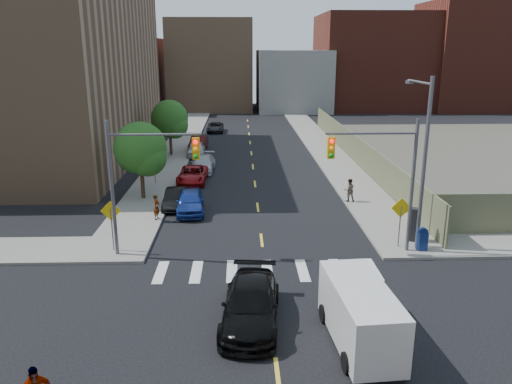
{
  "coord_description": "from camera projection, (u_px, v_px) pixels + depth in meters",
  "views": [
    {
      "loc": [
        -1.17,
        -17.92,
        10.28
      ],
      "look_at": [
        -0.22,
        10.77,
        2.0
      ],
      "focal_mm": 35.0,
      "sensor_mm": 36.0,
      "label": 1
    }
  ],
  "objects": [
    {
      "name": "smokestack",
      "position": [
        492.0,
        26.0,
        84.77
      ],
      "size": [
        1.8,
        1.8,
        28.0
      ],
      "primitive_type": "cylinder",
      "color": "#8C6B4C",
      "rests_on": "ground"
    },
    {
      "name": "signal_nw",
      "position": [
        142.0,
        170.0,
        24.41
      ],
      "size": [
        4.59,
        0.3,
        7.0
      ],
      "color": "#59595E",
      "rests_on": "ground"
    },
    {
      "name": "warn_sign_midwest",
      "position": [
        154.0,
        160.0,
        38.5
      ],
      "size": [
        1.06,
        0.06,
        2.83
      ],
      "color": "#59595E",
      "rests_on": "ground"
    },
    {
      "name": "parked_car_red",
      "position": [
        193.0,
        175.0,
        39.51
      ],
      "size": [
        2.32,
        4.77,
        1.31
      ],
      "primitive_type": "imported",
      "rotation": [
        0.0,
        0.0,
        -0.03
      ],
      "color": "maroon",
      "rests_on": "ground"
    },
    {
      "name": "parked_car_grey",
      "position": [
        215.0,
        127.0,
        63.62
      ],
      "size": [
        2.04,
        4.41,
        1.22
      ],
      "primitive_type": "imported",
      "rotation": [
        0.0,
        0.0,
        -0.0
      ],
      "color": "black",
      "rests_on": "ground"
    },
    {
      "name": "warn_sign_ne",
      "position": [
        401.0,
        213.0,
        26.01
      ],
      "size": [
        1.06,
        0.06,
        2.83
      ],
      "color": "#59595E",
      "rests_on": "ground"
    },
    {
      "name": "parked_car_blue",
      "position": [
        190.0,
        201.0,
        32.31
      ],
      "size": [
        2.08,
        4.47,
        1.48
      ],
      "primitive_type": "imported",
      "rotation": [
        0.0,
        0.0,
        0.08
      ],
      "color": "navy",
      "rests_on": "ground"
    },
    {
      "name": "pedestrian_west",
      "position": [
        157.0,
        207.0,
        30.53
      ],
      "size": [
        0.49,
        0.63,
        1.54
      ],
      "primitive_type": "imported",
      "rotation": [
        0.0,
        0.0,
        1.33
      ],
      "color": "gray",
      "rests_on": "sidewalk_nw"
    },
    {
      "name": "parked_car_black",
      "position": [
        176.0,
        198.0,
        33.39
      ],
      "size": [
        1.43,
        3.84,
        1.25
      ],
      "primitive_type": "imported",
      "rotation": [
        0.0,
        0.0,
        -0.03
      ],
      "color": "black",
      "rests_on": "ground"
    },
    {
      "name": "mailbox",
      "position": [
        422.0,
        239.0,
        25.91
      ],
      "size": [
        0.54,
        0.44,
        1.23
      ],
      "rotation": [
        0.0,
        0.0,
        0.12
      ],
      "color": "navy",
      "rests_on": "sidewalk_ne"
    },
    {
      "name": "bg_bldg_center",
      "position": [
        292.0,
        80.0,
        86.19
      ],
      "size": [
        12.0,
        16.0,
        10.0
      ],
      "primitive_type": "cube",
      "color": "gray",
      "rests_on": "ground"
    },
    {
      "name": "black_sedan",
      "position": [
        251.0,
        305.0,
        19.24
      ],
      "size": [
        2.63,
        5.47,
        1.54
      ],
      "primitive_type": "imported",
      "rotation": [
        0.0,
        0.0,
        -0.09
      ],
      "color": "black",
      "rests_on": "ground"
    },
    {
      "name": "bg_bldg_fareast",
      "position": [
        466.0,
        56.0,
        86.03
      ],
      "size": [
        14.0,
        16.0,
        18.0
      ],
      "primitive_type": "cube",
      "color": "#592319",
      "rests_on": "ground"
    },
    {
      "name": "fence_north",
      "position": [
        354.0,
        148.0,
        46.94
      ],
      "size": [
        0.12,
        44.0,
        2.5
      ],
      "primitive_type": "cube",
      "color": "#696A4A",
      "rests_on": "ground"
    },
    {
      "name": "bg_bldg_west",
      "position": [
        117.0,
        75.0,
        84.96
      ],
      "size": [
        14.0,
        18.0,
        12.0
      ],
      "primitive_type": "cube",
      "color": "#592319",
      "rests_on": "ground"
    },
    {
      "name": "parked_car_silver",
      "position": [
        203.0,
        163.0,
        43.2
      ],
      "size": [
        2.16,
        4.86,
        1.39
      ],
      "primitive_type": "imported",
      "rotation": [
        0.0,
        0.0,
        -0.05
      ],
      "color": "#B0B2B8",
      "rests_on": "ground"
    },
    {
      "name": "tree_west_far",
      "position": [
        170.0,
        121.0,
        48.69
      ],
      "size": [
        3.66,
        3.64,
        5.52
      ],
      "color": "#332114",
      "rests_on": "ground"
    },
    {
      "name": "bg_bldg_east",
      "position": [
        371.0,
        62.0,
        87.72
      ],
      "size": [
        18.0,
        18.0,
        16.0
      ],
      "primitive_type": "cube",
      "color": "#592319",
      "rests_on": "ground"
    },
    {
      "name": "bg_bldg_midwest",
      "position": [
        211.0,
        65.0,
        86.97
      ],
      "size": [
        14.0,
        16.0,
        15.0
      ],
      "primitive_type": "cube",
      "color": "#8C6B4C",
      "rests_on": "ground"
    },
    {
      "name": "sidewalk_nw",
      "position": [
        185.0,
        137.0,
        59.68
      ],
      "size": [
        3.5,
        73.0,
        0.15
      ],
      "primitive_type": "cube",
      "color": "gray",
      "rests_on": "ground"
    },
    {
      "name": "ground",
      "position": [
        270.0,
        313.0,
        20.09
      ],
      "size": [
        160.0,
        160.0,
        0.0
      ],
      "primitive_type": "plane",
      "color": "black",
      "rests_on": "ground"
    },
    {
      "name": "pedestrian_east",
      "position": [
        349.0,
        190.0,
        34.16
      ],
      "size": [
        0.78,
        0.61,
        1.58
      ],
      "primitive_type": "imported",
      "rotation": [
        0.0,
        0.0,
        3.16
      ],
      "color": "gray",
      "rests_on": "sidewalk_ne"
    },
    {
      "name": "tree_west_near",
      "position": [
        141.0,
        151.0,
        34.29
      ],
      "size": [
        3.66,
        3.64,
        5.52
      ],
      "color": "#332114",
      "rests_on": "ground"
    },
    {
      "name": "cargo_van",
      "position": [
        359.0,
        312.0,
        17.93
      ],
      "size": [
        2.33,
        4.99,
        2.23
      ],
      "rotation": [
        0.0,
        0.0,
        0.08
      ],
      "color": "silver",
      "rests_on": "ground"
    },
    {
      "name": "warn_sign_nw",
      "position": [
        111.0,
        217.0,
        25.54
      ],
      "size": [
        1.06,
        0.06,
        2.83
      ],
      "color": "#59595E",
      "rests_on": "ground"
    },
    {
      "name": "parked_car_maroon",
      "position": [
        198.0,
        143.0,
        52.16
      ],
      "size": [
        1.86,
        4.49,
        1.44
      ],
      "primitive_type": "imported",
      "rotation": [
        0.0,
        0.0,
        -0.08
      ],
      "color": "#3A0B0C",
      "rests_on": "ground"
    },
    {
      "name": "sidewalk_ne",
      "position": [
        314.0,
        136.0,
        60.17
      ],
      "size": [
        3.5,
        73.0,
        0.15
      ],
      "primitive_type": "cube",
      "color": "gray",
      "rests_on": "ground"
    },
    {
      "name": "signal_ne",
      "position": [
        384.0,
        169.0,
        24.79
      ],
      "size": [
        4.59,
        0.3,
        7.0
      ],
      "color": "#59595E",
      "rests_on": "ground"
    },
    {
      "name": "building_nw",
      "position": [
        14.0,
        74.0,
        45.99
      ],
      "size": [
        22.0,
        30.0,
        16.0
      ],
      "primitive_type": "cube",
      "color": "#8C6B4C",
      "rests_on": "ground"
    },
    {
      "name": "payphone",
      "position": [
        414.0,
        225.0,
        27.08
      ],
      "size": [
        0.68,
        0.63,
        1.85
      ],
      "primitive_type": "cube",
      "rotation": [
        0.0,
        0.0,
        -0.42
      ],
      "color": "black",
      "rests_on": "sidewalk_ne"
    },
    {
      "name": "parked_car_white",
      "position": [
        196.0,
        149.0,
        49.2
      ],
      "size": [
        1.8,
        4.21,
        1.42
      ],
      "primitive_type": "imported",
      "rotation": [
        0.0,
        0.0,
        0.03
      ],
      "color": "silver",
      "rests_on": "ground"
    },
    {
      "name": "streetlight_ne",
      "position": [
        423.0,
        151.0,
        25.53
      ],
      "size": [
        0.25,
        3.7,
        9.0
      ],
      "color": "#59595E",
      "rests_on": "ground"
    }
  ]
}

